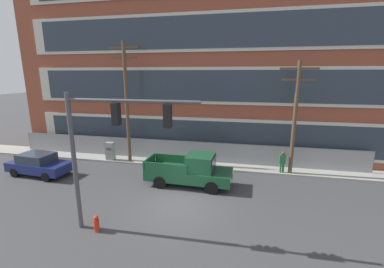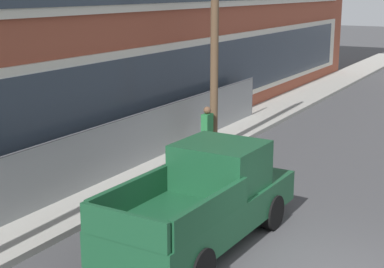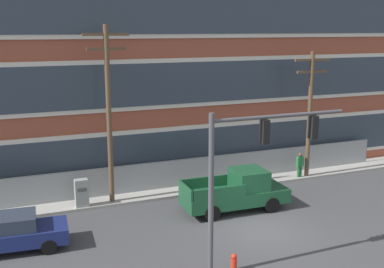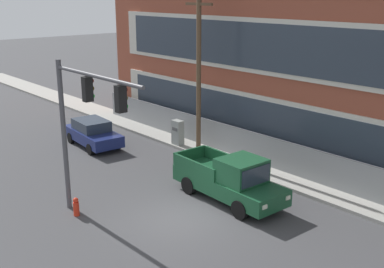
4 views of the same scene
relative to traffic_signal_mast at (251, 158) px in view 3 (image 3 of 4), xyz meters
name	(u,v)px [view 3 (image 3 of 4)]	position (x,y,z in m)	size (l,w,h in m)	color
ground_plane	(264,232)	(2.32, 2.69, -4.43)	(160.00, 160.00, 0.00)	#424244
sidewalk_building_side	(205,186)	(2.32, 9.45, -4.35)	(80.00, 2.18, 0.16)	#9E9B93
brick_mill_building	(249,44)	(8.13, 15.16, 3.62)	(44.73, 9.84, 16.06)	brown
chain_link_fence	(172,175)	(0.41, 9.81, -3.53)	(28.25, 0.06, 1.75)	gray
traffic_signal_mast	(251,158)	(0.00, 0.00, 0.00)	(5.72, 0.43, 6.23)	#4C4C51
pickup_truck_dark_green	(238,192)	(2.41, 5.55, -3.45)	(5.54, 2.17, 2.10)	#194C2D
sedan_navy	(13,232)	(-8.40, 5.06, -3.63)	(4.50, 2.16, 1.56)	navy
utility_pole_near_corner	(109,109)	(-3.33, 8.84, 0.69)	(2.32, 0.26, 9.33)	brown
utility_pole_midblock	(310,109)	(8.88, 8.71, -0.09)	(2.40, 0.26, 7.80)	brown
electrical_cabinet	(82,194)	(-4.94, 8.67, -3.62)	(0.67, 0.46, 1.61)	#939993
pedestrian_near_cabinet	(300,164)	(8.31, 8.66, -3.45)	(0.41, 0.25, 1.69)	#236B38
fire_hydrant	(234,263)	(-0.71, -0.16, -4.05)	(0.24, 0.24, 0.78)	red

